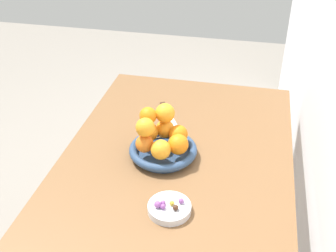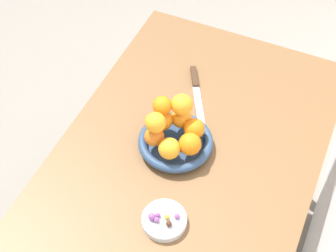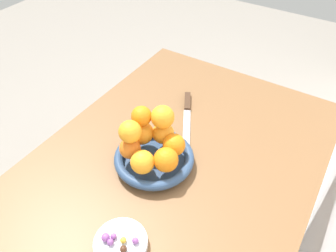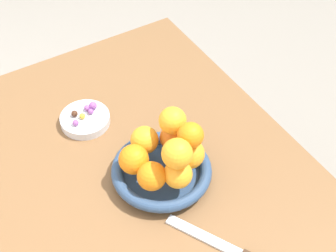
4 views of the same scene
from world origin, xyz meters
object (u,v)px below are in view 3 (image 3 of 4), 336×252
object	(u,v)px
orange_1	(142,162)
candy_ball_0	(123,249)
candy_ball_5	(110,242)
orange_8	(130,132)
knife	(187,113)
orange_4	(163,133)
fruit_bowl	(154,159)
candy_ball_1	(107,238)
orange_3	(175,145)
candy_ball_4	(123,240)
orange_0	(130,148)
orange_6	(163,117)
candy_ball_2	(135,241)
orange_5	(142,133)
candy_dish	(121,244)
orange_2	(166,160)
candy_ball_3	(114,236)
orange_7	(141,116)
dining_table	(170,185)

from	to	relation	value
orange_1	candy_ball_0	size ratio (longest dim) A/B	3.93
candy_ball_5	orange_8	bearing A→B (deg)	-154.80
knife	orange_4	bearing A→B (deg)	6.84
fruit_bowl	candy_ball_1	bearing A→B (deg)	10.59
fruit_bowl	orange_3	size ratio (longest dim) A/B	3.57
orange_1	candy_ball_4	world-z (taller)	orange_1
orange_0	orange_4	distance (m)	0.11
orange_6	candy_ball_2	distance (m)	0.32
fruit_bowl	orange_5	bearing A→B (deg)	-113.76
candy_dish	orange_2	distance (m)	0.23
orange_4	knife	bearing A→B (deg)	-173.16
candy_ball_1	candy_ball_3	size ratio (longest dim) A/B	1.37
candy_dish	orange_8	xyz separation A→B (m)	(-0.21, -0.12, 0.12)
fruit_bowl	orange_5	xyz separation A→B (m)	(-0.02, -0.06, 0.05)
orange_1	candy_dish	bearing A→B (deg)	19.98
fruit_bowl	orange_2	bearing A→B (deg)	66.24
orange_8	candy_ball_4	world-z (taller)	orange_8
orange_7	knife	distance (m)	0.25
candy_ball_1	orange_4	bearing A→B (deg)	-170.19
candy_ball_4	candy_ball_1	bearing A→B (deg)	-61.95
candy_ball_5	knife	bearing A→B (deg)	-170.14
candy_ball_1	candy_ball_5	size ratio (longest dim) A/B	1.28
orange_3	knife	bearing A→B (deg)	-159.88
orange_7	candy_ball_5	xyz separation A→B (m)	(0.29, 0.11, -0.11)
dining_table	orange_5	xyz separation A→B (m)	(-0.01, -0.10, 0.16)
orange_6	candy_ball_3	world-z (taller)	orange_6
orange_3	candy_ball_5	bearing A→B (deg)	2.39
orange_5	fruit_bowl	bearing A→B (deg)	66.24
orange_4	orange_7	xyz separation A→B (m)	(0.03, -0.05, 0.06)
dining_table	candy_ball_1	bearing A→B (deg)	1.02
orange_2	candy_ball_1	size ratio (longest dim) A/B	3.33
orange_3	orange_5	size ratio (longest dim) A/B	0.94
orange_0	candy_ball_0	distance (m)	0.27
candy_ball_1	knife	world-z (taller)	candy_ball_1
candy_dish	candy_ball_0	size ratio (longest dim) A/B	7.57
orange_1	fruit_bowl	bearing A→B (deg)	-173.76
candy_dish	candy_ball_2	xyz separation A→B (m)	(-0.02, 0.03, 0.02)
orange_0	orange_8	world-z (taller)	orange_8
orange_5	candy_ball_2	distance (m)	0.31
orange_1	orange_5	world-z (taller)	orange_5
orange_4	candy_ball_0	world-z (taller)	orange_4
candy_dish	orange_6	xyz separation A→B (m)	(-0.30, -0.08, 0.12)
orange_4	candy_ball_0	distance (m)	0.34
orange_1	orange_2	world-z (taller)	orange_2
orange_1	candy_ball_1	world-z (taller)	orange_1
orange_5	candy_ball_0	world-z (taller)	orange_5
orange_1	candy_ball_2	world-z (taller)	orange_1
candy_ball_0	knife	size ratio (longest dim) A/B	0.07
fruit_bowl	orange_3	xyz separation A→B (m)	(-0.03, 0.05, 0.05)
orange_6	dining_table	bearing A→B (deg)	52.99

